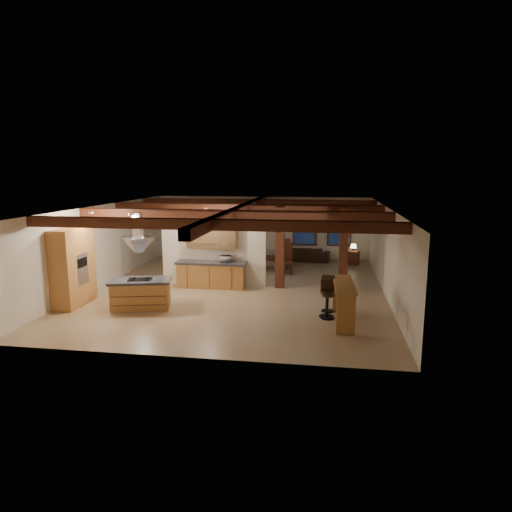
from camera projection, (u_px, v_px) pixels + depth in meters
The scene contains 23 objects.
ground at pixel (239, 289), 16.03m from camera, with size 12.00×12.00×0.00m, color tan.
room_walls at pixel (238, 239), 15.70m from camera, with size 12.00×12.00×12.00m.
ceiling_beams at pixel (238, 211), 15.51m from camera, with size 10.00×12.00×0.28m.
timber_posts at pixel (312, 239), 15.81m from camera, with size 2.50×0.30×2.90m.
partition_wall at pixel (214, 255), 16.46m from camera, with size 3.80×0.18×2.20m, color beige.
pantry_cabinet at pixel (73, 267), 13.98m from camera, with size 0.67×1.60×2.40m.
back_counter at pixel (211, 274), 16.20m from camera, with size 2.50×0.66×0.94m.
upper_display_cabinet at pixel (212, 235), 16.14m from camera, with size 1.80×0.36×0.95m.
range_hood at pixel (139, 250), 13.55m from camera, with size 1.10×1.10×1.40m.
back_windows at pixel (322, 228), 21.09m from camera, with size 2.70×0.07×1.70m.
framed_art at pixel (231, 222), 21.70m from camera, with size 0.65×0.05×0.85m.
recessed_cans at pixel (145, 212), 14.00m from camera, with size 3.16×2.46×0.03m.
kitchen_island at pixel (141, 293), 13.80m from camera, with size 1.99×1.36×0.90m.
dining_table at pixel (268, 264), 18.98m from camera, with size 1.62×0.90×0.57m, color #38170E.
sofa at pixel (305, 254), 21.00m from camera, with size 2.16×0.84×0.63m, color black.
microwave at pixel (226, 259), 16.01m from camera, with size 0.41×0.27×0.22m, color #ADADB2.
bar_counter at pixel (344, 296), 12.43m from camera, with size 0.60×2.12×1.11m.
side_table at pixel (353, 258), 20.25m from camera, with size 0.48×0.48×0.59m, color #412010.
table_lamp at pixel (353, 246), 20.16m from camera, with size 0.27×0.27×0.31m.
bar_stool_a at pixel (327, 296), 12.93m from camera, with size 0.43×0.44×1.19m.
bar_stool_b at pixel (327, 299), 12.81m from camera, with size 0.41×0.42×1.10m.
bar_stool_c at pixel (327, 294), 13.46m from camera, with size 0.38×0.40×1.05m.
dining_chairs at pixel (268, 255), 18.91m from camera, with size 2.22×2.22×1.27m.
Camera 1 is at (2.98, -15.26, 4.13)m, focal length 32.00 mm.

